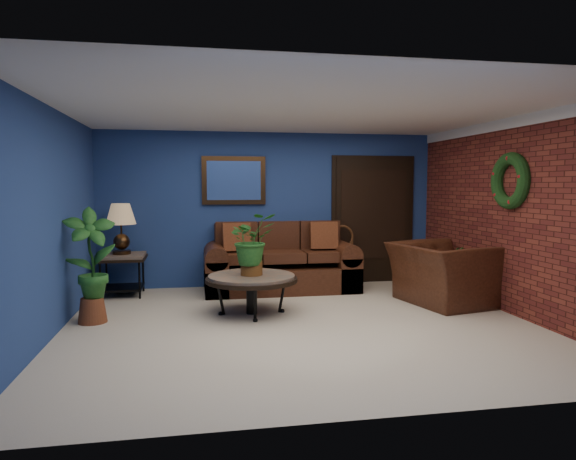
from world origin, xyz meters
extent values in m
plane|color=beige|center=(0.00, 0.00, 0.00)|extent=(5.50, 5.50, 0.00)
cube|color=navy|center=(0.00, 2.50, 1.25)|extent=(5.50, 0.04, 2.50)
cube|color=navy|center=(-2.75, 0.00, 1.25)|extent=(0.04, 5.00, 2.50)
cube|color=maroon|center=(2.75, 0.00, 1.25)|extent=(0.04, 5.00, 2.50)
cube|color=white|center=(0.00, 0.00, 2.50)|extent=(5.50, 5.00, 0.02)
cube|color=white|center=(2.72, 0.00, 2.43)|extent=(0.03, 5.00, 0.14)
cube|color=#3D2614|center=(-0.60, 2.46, 1.72)|extent=(1.02, 0.06, 0.77)
cube|color=black|center=(1.75, 2.47, 1.05)|extent=(1.44, 0.06, 2.18)
torus|color=black|center=(2.69, 0.05, 1.70)|extent=(0.16, 0.72, 0.72)
cube|color=#4C2415|center=(0.09, 2.00, 0.19)|extent=(2.36, 1.02, 0.39)
cube|color=#4C2415|center=(0.09, 2.37, 0.55)|extent=(2.02, 0.28, 0.97)
cube|color=#4C2415|center=(-0.59, 1.94, 0.55)|extent=(0.65, 0.70, 0.15)
cube|color=#4C2415|center=(0.09, 1.94, 0.55)|extent=(0.65, 0.70, 0.15)
cube|color=#4C2415|center=(0.76, 1.94, 0.55)|extent=(0.65, 0.70, 0.15)
cube|color=#4C2415|center=(-0.92, 2.00, 0.27)|extent=(0.34, 1.02, 0.54)
cube|color=#4C2415|center=(1.09, 2.00, 0.27)|extent=(0.34, 1.02, 0.54)
cube|color=brown|center=(-0.60, 1.98, 0.85)|extent=(0.43, 0.13, 0.43)
cube|color=brown|center=(0.77, 1.98, 0.85)|extent=(0.43, 0.13, 0.43)
cylinder|color=#534F48|center=(-0.52, 0.62, 0.48)|extent=(1.10, 1.10, 0.05)
cylinder|color=black|center=(-0.52, 0.62, 0.44)|extent=(1.17, 1.17, 0.05)
cylinder|color=black|center=(-0.52, 0.62, 0.23)|extent=(0.14, 0.14, 0.45)
cube|color=#534F48|center=(-2.30, 2.05, 0.60)|extent=(0.65, 0.65, 0.05)
cube|color=black|center=(-2.30, 2.05, 0.56)|extent=(0.68, 0.68, 0.04)
cube|color=black|center=(-2.30, 2.05, 0.12)|extent=(0.58, 0.58, 0.03)
cylinder|color=black|center=(-2.57, 1.78, 0.30)|extent=(0.03, 0.03, 0.60)
cylinder|color=black|center=(-2.03, 1.78, 0.30)|extent=(0.03, 0.03, 0.60)
cylinder|color=black|center=(-2.57, 2.32, 0.30)|extent=(0.03, 0.03, 0.60)
cylinder|color=black|center=(-2.03, 2.32, 0.30)|extent=(0.03, 0.03, 0.60)
cylinder|color=#3D2614|center=(-2.30, 2.05, 0.65)|extent=(0.26, 0.26, 0.05)
sphere|color=#3D2614|center=(-2.30, 2.05, 0.78)|extent=(0.24, 0.24, 0.24)
cylinder|color=#3D2614|center=(-2.30, 2.05, 0.98)|extent=(0.03, 0.03, 0.30)
cone|color=tan|center=(-2.30, 2.05, 1.20)|extent=(0.44, 0.44, 0.30)
cube|color=brown|center=(1.16, 2.05, 0.47)|extent=(0.46, 0.46, 0.04)
torus|color=brown|center=(1.15, 2.24, 0.80)|extent=(0.40, 0.07, 0.40)
cylinder|color=brown|center=(1.00, 1.85, 0.22)|extent=(0.03, 0.03, 0.45)
cylinder|color=brown|center=(1.36, 1.89, 0.22)|extent=(0.03, 0.03, 0.45)
cylinder|color=brown|center=(0.97, 2.21, 0.22)|extent=(0.03, 0.03, 0.45)
cylinder|color=brown|center=(1.33, 2.25, 0.22)|extent=(0.03, 0.03, 0.45)
imported|color=#4C2415|center=(2.15, 0.71, 0.42)|extent=(1.37, 1.49, 0.84)
cylinder|color=brown|center=(-0.52, 0.62, 0.59)|extent=(0.28, 0.28, 0.18)
imported|color=#184F1C|center=(-0.52, 0.62, 0.96)|extent=(0.73, 0.68, 0.66)
cylinder|color=brown|center=(2.35, 0.83, 0.10)|extent=(0.26, 0.26, 0.20)
imported|color=#184F1C|center=(2.35, 0.83, 0.47)|extent=(0.40, 0.35, 0.63)
cylinder|color=brown|center=(-2.45, 0.54, 0.15)|extent=(0.34, 0.34, 0.30)
imported|color=#184F1C|center=(-2.45, 0.54, 0.82)|extent=(0.69, 0.56, 1.14)
camera|label=1|loc=(-1.21, -5.82, 1.64)|focal=32.00mm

